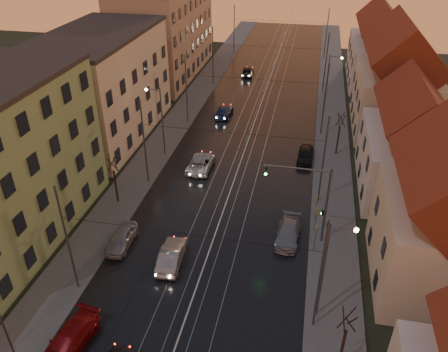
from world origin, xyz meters
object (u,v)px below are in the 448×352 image
Objects in this scene: street_lamp_3 at (330,79)px; driving_car_3 at (224,111)px; driving_car_4 at (248,71)px; parked_right_1 at (288,233)px; parked_left_2 at (69,341)px; parked_left_3 at (121,238)px; traffic_light_mast at (315,195)px; driving_car_1 at (172,255)px; driving_car_2 at (201,163)px; street_lamp_1 at (330,262)px; street_lamp_2 at (159,115)px; parked_right_2 at (305,155)px.

driving_car_3 is (-13.51, -3.88, -4.21)m from street_lamp_3.
driving_car_4 reaches higher than parked_right_1.
parked_left_2 is 1.17× the size of parked_left_3.
parked_right_1 is (-2.90, -28.24, -4.21)m from street_lamp_3.
traffic_light_mast is at bearing -92.27° from street_lamp_3.
driving_car_1 is 14.88m from driving_car_2.
parked_left_2 is at bearing 84.34° from driving_car_2.
traffic_light_mast is 1.54× the size of driving_car_3.
street_lamp_1 reaches higher than parked_left_2.
driving_car_3 is at bearing -87.73° from driving_car_2.
street_lamp_2 reaches higher than traffic_light_mast.
street_lamp_2 reaches higher than driving_car_4.
driving_car_4 is at bearing 133.87° from street_lamp_3.
street_lamp_2 is 30.25m from driving_car_4.
parked_right_1 is 14.11m from parked_right_2.
street_lamp_2 is 1.73× the size of parked_right_1.
street_lamp_2 is 1.79× the size of driving_car_4.
street_lamp_3 is 44.98m from parked_left_2.
driving_car_4 is (-11.88, 41.52, -3.84)m from traffic_light_mast.
street_lamp_1 is at bearing -82.09° from traffic_light_mast.
parked_right_1 is at bearing 115.15° from driving_car_3.
street_lamp_1 is at bearing -90.00° from street_lamp_3.
street_lamp_3 is at bearing -113.86° from driving_car_1.
parked_right_2 is at bearing 108.41° from driving_car_4.
street_lamp_2 is at bearing -171.62° from parked_right_2.
driving_car_2 is at bearing -157.88° from parked_right_2.
street_lamp_1 is 17.47m from parked_left_3.
street_lamp_1 is 17.27m from parked_left_2.
driving_car_3 is at bearing 116.81° from parked_right_1.
street_lamp_3 is 1.63× the size of parked_left_2.
street_lamp_3 is 1.89× the size of parked_right_2.
parked_right_2 is (11.40, -10.27, 0.04)m from driving_car_3.
street_lamp_2 is 1.63× the size of parked_left_2.
street_lamp_2 is 16.73m from parked_right_2.
parked_left_3 is 13.99m from parked_right_1.
driving_car_1 is 21.16m from parked_right_2.
parked_left_3 is (-2.93, -27.91, 0.04)m from driving_car_3.
traffic_light_mast is 43.35m from driving_car_4.
street_lamp_3 reaches higher than parked_right_2.
parked_left_2 is (-15.67, -5.95, -4.17)m from street_lamp_1.
parked_right_2 is (16.10, 1.84, -4.17)m from street_lamp_2.
street_lamp_3 is (18.21, 16.00, 0.00)m from street_lamp_2.
traffic_light_mast is at bearing 51.16° from parked_left_2.
parked_right_1 is at bearing -91.39° from parked_right_2.
driving_car_4 is 29.74m from parked_right_2.
parked_left_3 reaches higher than parked_right_1.
street_lamp_3 is 36.03m from parked_left_3.
driving_car_3 is at bearing 94.13° from parked_left_2.
street_lamp_1 is 1.73× the size of parked_right_1.
driving_car_2 is (-13.08, 17.79, -4.18)m from street_lamp_1.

